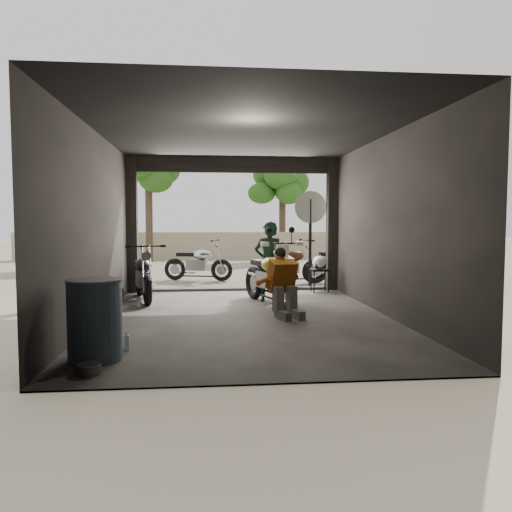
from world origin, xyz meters
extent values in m
plane|color=#7A6D56|center=(0.00, 0.00, 0.00)|extent=(80.00, 80.00, 0.00)
cube|color=#2D2B28|center=(0.00, 0.00, 0.01)|extent=(5.00, 7.00, 0.02)
plane|color=black|center=(0.00, 0.00, 3.20)|extent=(7.00, 7.00, 0.00)
cube|color=black|center=(0.00, -3.50, 1.60)|extent=(5.00, 0.02, 3.20)
cube|color=black|center=(-2.50, 0.00, 1.60)|extent=(0.02, 7.00, 3.20)
cube|color=black|center=(2.50, 0.00, 1.60)|extent=(0.02, 7.00, 3.20)
cube|color=black|center=(-2.38, 3.38, 1.60)|extent=(0.24, 0.24, 3.20)
cube|color=black|center=(2.38, 3.38, 1.60)|extent=(0.24, 0.24, 3.20)
cube|color=black|center=(0.00, 3.42, 3.02)|extent=(5.00, 0.16, 0.36)
cube|color=#2D2B28|center=(0.00, 3.50, 0.04)|extent=(5.00, 0.25, 0.08)
cube|color=gray|center=(0.00, 14.00, 0.60)|extent=(18.00, 0.30, 1.20)
cylinder|color=#382B1E|center=(-3.00, 12.50, 1.79)|extent=(0.30, 0.30, 3.58)
ellipsoid|color=#1E4C14|center=(-3.00, 12.50, 4.03)|extent=(2.20, 2.20, 3.14)
cylinder|color=#382B1E|center=(2.80, 14.00, 1.60)|extent=(0.30, 0.30, 3.20)
ellipsoid|color=#1E4C14|center=(2.80, 14.00, 3.60)|extent=(2.20, 2.20, 2.80)
imported|color=black|center=(0.64, 1.75, 0.84)|extent=(0.64, 0.44, 1.68)
cube|color=black|center=(2.00, 3.00, 0.54)|extent=(0.41, 0.41, 0.04)
cylinder|color=black|center=(1.83, 2.83, 0.27)|extent=(0.03, 0.03, 0.54)
cylinder|color=black|center=(2.17, 2.83, 0.27)|extent=(0.03, 0.03, 0.54)
cylinder|color=black|center=(1.83, 3.17, 0.27)|extent=(0.03, 0.03, 0.54)
cylinder|color=black|center=(2.17, 3.17, 0.27)|extent=(0.03, 0.03, 0.54)
ellipsoid|color=silver|center=(1.99, 2.96, 0.72)|extent=(0.43, 0.44, 0.32)
cylinder|color=#394D60|center=(-2.00, -2.43, 0.49)|extent=(0.66, 0.66, 0.99)
cylinder|color=black|center=(1.97, 3.96, 1.12)|extent=(0.08, 0.08, 2.25)
cylinder|color=beige|center=(1.97, 3.94, 2.04)|extent=(0.82, 0.03, 0.82)
camera|label=1|loc=(-0.67, -8.49, 1.69)|focal=35.00mm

